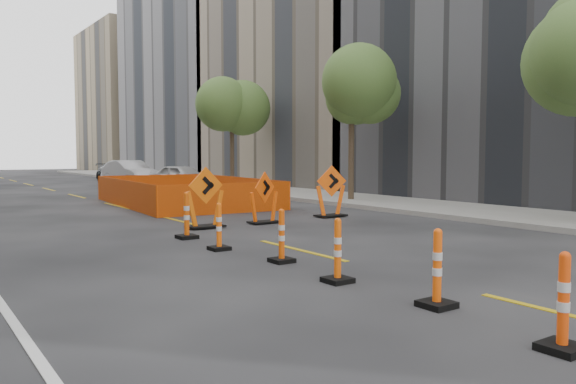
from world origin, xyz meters
TOP-DOWN VIEW (x-y plane):
  - ground_plane at (0.00, 0.00)m, footprint 140.00×140.00m
  - sidewalk_right at (9.00, 12.00)m, footprint 4.00×90.00m
  - bld_right_c at (17.00, 23.80)m, footprint 12.00×16.00m
  - bld_right_d at (17.00, 40.20)m, footprint 12.00×18.00m
  - bld_right_e at (17.00, 58.60)m, footprint 12.00×14.00m
  - tree_r_b at (8.40, 12.00)m, footprint 2.80×2.80m
  - tree_r_c at (8.40, 22.00)m, footprint 2.80×2.80m
  - channelizer_1 at (-1.32, -2.40)m, footprint 0.41×0.41m
  - channelizer_2 at (-1.07, -0.55)m, footprint 0.42×0.42m
  - channelizer_3 at (-1.23, 1.31)m, footprint 0.40×0.40m
  - channelizer_4 at (-1.04, 3.16)m, footprint 0.40×0.40m
  - channelizer_5 at (-1.38, 5.01)m, footprint 0.39×0.39m
  - channelizer_6 at (-1.27, 6.86)m, footprint 0.44×0.44m
  - chevron_sign_left at (-0.07, 8.29)m, footprint 1.12×0.67m
  - chevron_sign_center at (1.78, 8.24)m, footprint 1.15×0.92m
  - chevron_sign_right at (4.40, 8.41)m, footprint 1.24×0.95m
  - safety_fence at (2.46, 15.24)m, footprint 5.43×8.58m
  - parked_car_near at (6.05, 23.45)m, footprint 2.91×4.47m
  - parked_car_mid at (4.84, 28.53)m, footprint 2.26×4.98m
  - parked_car_far at (5.64, 33.81)m, footprint 1.95×4.59m

SIDE VIEW (x-z plane):
  - ground_plane at x=0.00m, z-range 0.00..0.00m
  - sidewalk_right at x=9.00m, z-range 0.00..0.15m
  - channelizer_5 at x=-1.38m, z-range 0.00..1.00m
  - channelizer_4 at x=-1.04m, z-range 0.00..1.01m
  - channelizer_3 at x=-1.23m, z-range 0.00..1.03m
  - safety_fence at x=2.46m, z-range 0.00..1.03m
  - channelizer_1 at x=-1.32m, z-range 0.00..1.05m
  - channelizer_2 at x=-1.07m, z-range 0.00..1.06m
  - channelizer_6 at x=-1.27m, z-range 0.00..1.12m
  - parked_car_far at x=5.64m, z-range 0.00..1.32m
  - parked_car_near at x=6.05m, z-range 0.00..1.42m
  - chevron_sign_center at x=1.78m, z-range 0.00..1.50m
  - parked_car_mid at x=4.84m, z-range 0.00..1.59m
  - chevron_sign_right at x=4.40m, z-range 0.00..1.65m
  - chevron_sign_left at x=-0.07m, z-range 0.00..1.67m
  - tree_r_b at x=8.40m, z-range 1.55..7.50m
  - tree_r_c at x=8.40m, z-range 1.55..7.50m
  - bld_right_c at x=17.00m, z-range 0.00..14.00m
  - bld_right_e at x=17.00m, z-range 0.00..16.00m
  - bld_right_d at x=17.00m, z-range 0.00..20.00m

